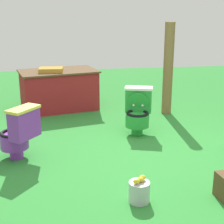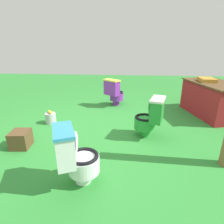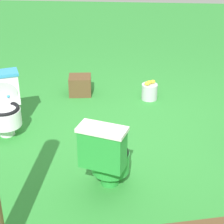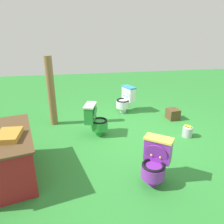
# 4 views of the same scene
# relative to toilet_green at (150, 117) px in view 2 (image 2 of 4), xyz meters

# --- Properties ---
(ground) EXTENTS (14.00, 14.00, 0.00)m
(ground) POSITION_rel_toilet_green_xyz_m (-0.23, -0.95, -0.37)
(ground) COLOR #2D8433
(toilet_green) EXTENTS (0.53, 0.59, 0.73)m
(toilet_green) POSITION_rel_toilet_green_xyz_m (0.00, 0.00, 0.00)
(toilet_green) COLOR green
(toilet_green) RESTS_ON ground
(toilet_white) EXTENTS (0.56, 0.61, 0.73)m
(toilet_white) POSITION_rel_toilet_green_xyz_m (1.30, -0.99, 0.00)
(toilet_white) COLOR white
(toilet_white) RESTS_ON ground
(toilet_purple) EXTENTS (0.63, 0.62, 0.73)m
(toilet_purple) POSITION_rel_toilet_green_xyz_m (-1.75, -0.76, 0.00)
(toilet_purple) COLOR purple
(toilet_purple) RESTS_ON ground
(vendor_table) EXTENTS (1.62, 1.18, 0.85)m
(vendor_table) POSITION_rel_toilet_green_xyz_m (-1.23, 1.56, 0.02)
(vendor_table) COLOR maroon
(vendor_table) RESTS_ON ground
(small_crate) EXTENTS (0.34, 0.31, 0.27)m
(small_crate) POSITION_rel_toilet_green_xyz_m (0.55, -2.11, -0.24)
(small_crate) COLOR brown
(small_crate) RESTS_ON ground
(lemon_bucket) EXTENTS (0.22, 0.22, 0.28)m
(lemon_bucket) POSITION_rel_toilet_green_xyz_m (-0.43, -2.01, -0.26)
(lemon_bucket) COLOR #B7B7BF
(lemon_bucket) RESTS_ON ground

